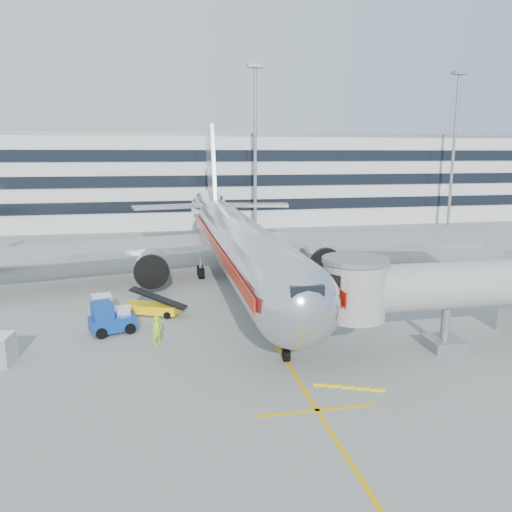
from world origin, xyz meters
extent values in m
plane|color=gray|center=(0.00, 0.00, 0.00)|extent=(180.00, 180.00, 0.00)
cube|color=#E2A50B|center=(0.00, 10.00, 0.01)|extent=(0.25, 70.00, 0.01)
cube|color=#E2A50B|center=(0.00, -14.00, 0.01)|extent=(6.00, 0.25, 0.01)
cylinder|color=silver|center=(0.00, 8.00, 4.20)|extent=(5.00, 36.00, 5.00)
sphere|color=silver|center=(0.00, -10.00, 4.20)|extent=(5.00, 5.00, 5.00)
cone|color=silver|center=(0.00, 31.00, 4.80)|extent=(5.00, 10.00, 5.00)
cube|color=black|center=(0.00, -11.50, 5.33)|extent=(1.80, 1.20, 0.90)
cube|color=#B7B7BC|center=(13.00, 13.50, 3.40)|extent=(24.95, 12.07, 0.50)
cube|color=#B7B7BC|center=(-13.00, 13.50, 3.40)|extent=(24.95, 12.07, 0.50)
cylinder|color=#99999E|center=(8.00, 10.00, 2.20)|extent=(3.00, 4.20, 3.00)
cylinder|color=#99999E|center=(-8.00, 10.00, 2.20)|extent=(3.00, 4.20, 3.00)
cylinder|color=black|center=(8.00, 8.00, 2.20)|extent=(3.10, 0.50, 3.10)
cylinder|color=black|center=(-8.00, 8.00, 2.20)|extent=(3.10, 0.50, 3.10)
cube|color=#B7B7BC|center=(0.00, 31.50, 9.20)|extent=(0.45, 9.39, 13.72)
cube|color=#B7B7BC|center=(5.50, 32.00, 5.40)|extent=(10.41, 4.94, 0.35)
cube|color=#B7B7BC|center=(-5.50, 32.00, 5.40)|extent=(10.41, 4.94, 0.35)
cylinder|color=gray|center=(0.00, -8.00, 0.90)|extent=(0.24, 0.24, 1.80)
cylinder|color=black|center=(0.00, -8.00, 0.45)|extent=(0.35, 0.90, 0.90)
cylinder|color=gray|center=(3.20, 14.00, 1.00)|extent=(0.30, 0.30, 2.00)
cylinder|color=gray|center=(-3.20, 14.00, 1.00)|extent=(0.30, 0.30, 2.00)
cube|color=red|center=(2.52, 8.00, 4.50)|extent=(0.06, 38.00, 0.90)
cube|color=red|center=(-2.52, 8.00, 4.50)|extent=(0.06, 38.00, 0.90)
cylinder|color=#A8A8A3|center=(10.50, -8.00, 4.20)|extent=(13.00, 3.00, 3.00)
cylinder|color=#A8A8A3|center=(4.20, -8.00, 4.20)|extent=(3.80, 3.80, 3.40)
cylinder|color=gray|center=(4.20, -8.00, 6.10)|extent=(4.00, 4.00, 0.30)
cube|color=black|center=(2.90, -8.00, 4.20)|extent=(1.40, 2.60, 2.60)
cylinder|color=gray|center=(10.50, -8.00, 1.60)|extent=(0.56, 0.56, 3.20)
cube|color=gray|center=(10.50, -8.00, 0.35)|extent=(2.20, 2.20, 0.70)
cylinder|color=black|center=(9.60, -8.00, 0.35)|extent=(0.35, 0.70, 0.70)
cylinder|color=black|center=(11.40, -8.00, 0.35)|extent=(0.35, 0.70, 0.70)
cube|color=silver|center=(0.00, 58.00, 7.50)|extent=(150.00, 24.00, 15.00)
cube|color=black|center=(0.00, 45.90, 4.00)|extent=(150.00, 0.30, 1.80)
cube|color=black|center=(0.00, 45.90, 8.00)|extent=(150.00, 0.30, 1.80)
cube|color=black|center=(0.00, 45.90, 12.00)|extent=(150.00, 0.30, 1.80)
cube|color=gray|center=(0.00, 58.00, 15.30)|extent=(150.00, 24.00, 0.60)
cylinder|color=gray|center=(8.00, 42.00, 12.50)|extent=(0.50, 0.50, 25.00)
cube|color=gray|center=(8.00, 42.00, 25.20)|extent=(2.40, 1.20, 0.50)
cylinder|color=gray|center=(42.00, 42.00, 12.50)|extent=(0.50, 0.50, 25.00)
cube|color=gray|center=(42.00, 42.00, 25.20)|extent=(2.40, 1.20, 0.50)
cube|color=yellow|center=(-8.01, 2.66, 0.52)|extent=(4.46, 3.01, 0.67)
cube|color=black|center=(-8.01, 2.66, 1.38)|extent=(4.48, 2.64, 1.46)
cylinder|color=black|center=(-9.16, 3.86, 0.29)|extent=(0.63, 0.46, 0.57)
cylinder|color=black|center=(-9.67, 2.62, 0.29)|extent=(0.63, 0.46, 0.57)
cylinder|color=black|center=(-6.34, 2.70, 0.29)|extent=(0.63, 0.46, 0.57)
cylinder|color=black|center=(-6.85, 1.46, 0.29)|extent=(0.63, 0.46, 0.57)
cube|color=navy|center=(-10.68, -0.83, 0.71)|extent=(3.43, 2.58, 0.98)
cube|color=navy|center=(-11.30, -1.02, 1.68)|extent=(1.74, 1.95, 1.20)
cube|color=black|center=(-11.30, -1.02, 2.07)|extent=(1.57, 1.71, 0.11)
cylinder|color=black|center=(-11.86, -0.34, 0.38)|extent=(0.82, 0.54, 0.76)
cylinder|color=black|center=(-11.36, -1.90, 0.38)|extent=(0.82, 0.54, 0.76)
cylinder|color=black|center=(-9.99, 0.25, 0.38)|extent=(0.82, 0.54, 0.76)
cylinder|color=black|center=(-9.50, -1.31, 0.38)|extent=(0.82, 0.54, 0.76)
cube|color=silver|center=(-11.83, 3.63, 0.75)|extent=(1.72, 1.72, 1.49)
cube|color=white|center=(-11.83, 3.63, 1.51)|extent=(1.72, 1.72, 0.06)
cube|color=silver|center=(-10.17, 0.04, 0.73)|extent=(1.44, 1.44, 1.46)
cube|color=white|center=(-10.17, 0.04, 1.48)|extent=(1.44, 1.44, 0.05)
imported|color=#9EE818|center=(-7.60, -3.87, 1.00)|extent=(0.87, 0.78, 2.00)
camera|label=1|loc=(-7.34, -35.39, 12.35)|focal=35.00mm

